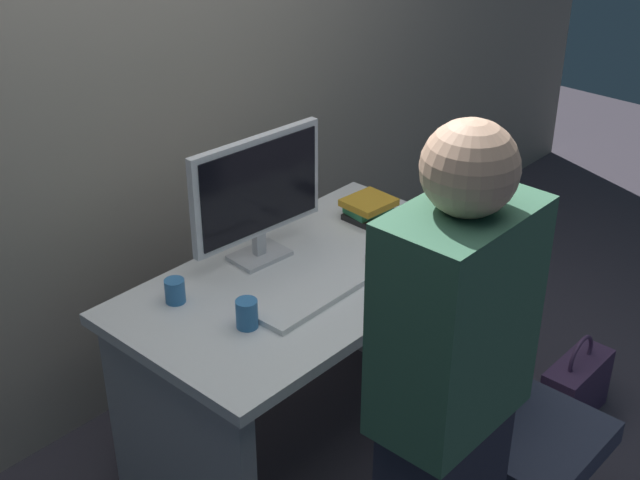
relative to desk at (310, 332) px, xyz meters
name	(u,v)px	position (x,y,z in m)	size (l,w,h in m)	color
ground_plane	(310,442)	(0.00, 0.00, -0.51)	(9.00, 9.00, 0.00)	#3D3842
wall_back	(146,18)	(0.00, 0.79, 0.99)	(6.40, 0.10, 3.00)	#9E9384
desk	(310,332)	(0.00, 0.00, 0.00)	(1.35, 0.74, 0.76)	white
office_chair	(508,435)	(0.09, -0.77, -0.09)	(0.52, 0.52, 0.94)	black
person_at_desk	(447,418)	(-0.39, -0.84, 0.33)	(0.40, 0.24, 1.64)	#262838
monitor	(258,192)	(-0.04, 0.20, 0.50)	(0.54, 0.16, 0.46)	silver
keyboard	(314,298)	(-0.12, -0.13, 0.25)	(0.43, 0.13, 0.02)	white
mouse	(377,259)	(0.21, -0.12, 0.26)	(0.06, 0.10, 0.03)	white
cup_near_keyboard	(247,314)	(-0.36, -0.07, 0.29)	(0.07, 0.07, 0.09)	#3372B2
cup_by_monitor	(175,291)	(-0.42, 0.20, 0.28)	(0.07, 0.07, 0.08)	#3372B2
book_stack	(369,208)	(0.46, 0.12, 0.28)	(0.20, 0.17, 0.08)	black
cell_phone	(426,242)	(0.44, -0.17, 0.25)	(0.07, 0.14, 0.01)	black
handbag	(575,388)	(0.82, -0.67, -0.38)	(0.34, 0.14, 0.38)	#4C3356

